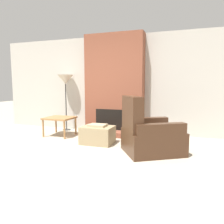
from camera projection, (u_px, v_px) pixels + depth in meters
name	position (u px, v px, depth m)	size (l,w,h in m)	color
ground_plane	(67.00, 163.00, 3.59)	(24.00, 24.00, 0.00)	#B2A893
wall_back	(117.00, 85.00, 5.95)	(7.11, 0.06, 2.60)	#BCB7AD
fireplace	(114.00, 87.00, 5.74)	(1.55, 0.74, 2.60)	brown
ottoman	(98.00, 135.00, 4.80)	(0.68, 0.52, 0.43)	#998460
armchair	(148.00, 137.00, 4.12)	(1.32, 1.27, 1.08)	#422819
side_table	(60.00, 119.00, 5.55)	(0.68, 0.64, 0.48)	#9E7042
floor_lamp_left	(65.00, 81.00, 6.14)	(0.44, 0.44, 1.57)	#333333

